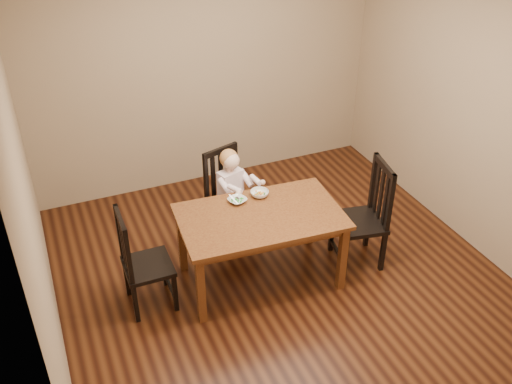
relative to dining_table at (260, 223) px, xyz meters
name	(u,v)px	position (x,y,z in m)	size (l,w,h in m)	color
room	(282,148)	(0.18, -0.02, 0.72)	(4.01, 4.01, 2.71)	#47220F
dining_table	(260,223)	(0.00, 0.00, 0.00)	(1.50, 0.96, 0.72)	#451E10
chair_child	(229,197)	(-0.02, 0.74, -0.17)	(0.52, 0.51, 0.97)	black
chair_left	(142,262)	(-1.07, 0.08, -0.17)	(0.40, 0.42, 0.98)	black
chair_right	(365,216)	(1.02, -0.13, -0.13)	(0.51, 0.53, 1.06)	black
toddler	(232,187)	(-0.01, 0.70, -0.03)	(0.31, 0.39, 0.54)	white
bowl_peas	(237,200)	(-0.11, 0.27, 0.10)	(0.16, 0.16, 0.04)	silver
bowl_veg	(260,194)	(0.11, 0.29, 0.11)	(0.17, 0.17, 0.05)	silver
fork	(234,200)	(-0.15, 0.25, 0.13)	(0.06, 0.12, 0.05)	silver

